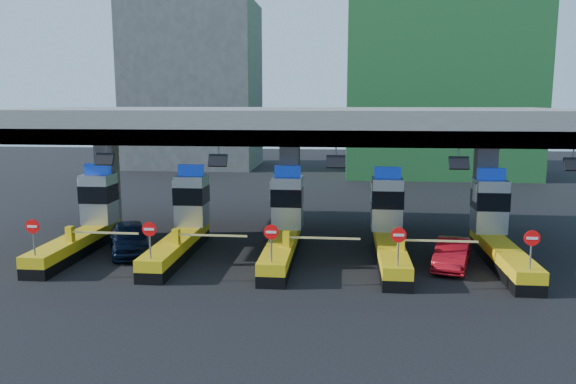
# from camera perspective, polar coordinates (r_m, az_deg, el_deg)

# --- Properties ---
(ground) EXTENTS (120.00, 120.00, 0.00)m
(ground) POSITION_cam_1_polar(r_m,az_deg,el_deg) (27.36, -0.43, -6.44)
(ground) COLOR black
(ground) RESTS_ON ground
(toll_canopy) EXTENTS (28.00, 12.09, 7.00)m
(toll_canopy) POSITION_cam_1_polar(r_m,az_deg,el_deg) (29.22, 0.17, 6.77)
(toll_canopy) COLOR slate
(toll_canopy) RESTS_ON ground
(toll_lane_far_left) EXTENTS (4.43, 8.00, 4.16)m
(toll_lane_far_left) POSITION_cam_1_polar(r_m,az_deg,el_deg) (30.02, -19.73, -2.83)
(toll_lane_far_left) COLOR black
(toll_lane_far_left) RESTS_ON ground
(toll_lane_left) EXTENTS (4.43, 8.00, 4.16)m
(toll_lane_left) POSITION_cam_1_polar(r_m,az_deg,el_deg) (28.25, -10.52, -3.17)
(toll_lane_left) COLOR black
(toll_lane_left) RESTS_ON ground
(toll_lane_center) EXTENTS (4.43, 8.00, 4.16)m
(toll_lane_center) POSITION_cam_1_polar(r_m,az_deg,el_deg) (27.28, -0.37, -3.45)
(toll_lane_center) COLOR black
(toll_lane_center) RESTS_ON ground
(toll_lane_right) EXTENTS (4.43, 8.00, 4.16)m
(toll_lane_right) POSITION_cam_1_polar(r_m,az_deg,el_deg) (27.22, 10.18, -3.63)
(toll_lane_right) COLOR black
(toll_lane_right) RESTS_ON ground
(toll_lane_far_right) EXTENTS (4.43, 8.00, 4.16)m
(toll_lane_far_right) POSITION_cam_1_polar(r_m,az_deg,el_deg) (28.06, 20.43, -3.69)
(toll_lane_far_right) COLOR black
(toll_lane_far_right) RESTS_ON ground
(bg_building_scaffold) EXTENTS (18.00, 12.00, 28.00)m
(bg_building_scaffold) POSITION_cam_1_polar(r_m,az_deg,el_deg) (59.26, 15.16, 15.36)
(bg_building_scaffold) COLOR #1E5926
(bg_building_scaffold) RESTS_ON ground
(bg_building_concrete) EXTENTS (14.00, 10.00, 18.00)m
(bg_building_concrete) POSITION_cam_1_polar(r_m,az_deg,el_deg) (64.44, -9.56, 10.58)
(bg_building_concrete) COLOR #4C4C49
(bg_building_concrete) RESTS_ON ground
(van) EXTENTS (3.55, 4.90, 1.55)m
(van) POSITION_cam_1_polar(r_m,az_deg,el_deg) (28.58, -15.77, -4.50)
(van) COLOR black
(van) RESTS_ON ground
(red_car) EXTENTS (2.39, 4.15, 1.29)m
(red_car) POSITION_cam_1_polar(r_m,az_deg,el_deg) (26.27, 16.34, -6.03)
(red_car) COLOR #9D0C15
(red_car) RESTS_ON ground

